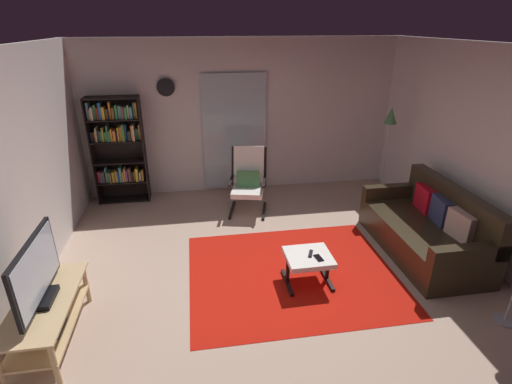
# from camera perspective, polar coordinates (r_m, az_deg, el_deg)

# --- Properties ---
(ground_plane) EXTENTS (7.02, 7.02, 0.00)m
(ground_plane) POSITION_cam_1_polar(r_m,az_deg,el_deg) (4.71, 2.71, -12.90)
(ground_plane) COLOR tan
(wall_back) EXTENTS (5.60, 0.06, 2.60)m
(wall_back) POSITION_cam_1_polar(r_m,az_deg,el_deg) (6.81, -2.14, 10.93)
(wall_back) COLOR silver
(wall_back) RESTS_ON ground
(wall_right) EXTENTS (0.06, 6.00, 2.60)m
(wall_right) POSITION_cam_1_polar(r_m,az_deg,el_deg) (5.32, 32.87, 3.38)
(wall_right) COLOR silver
(wall_right) RESTS_ON ground
(glass_door_panel) EXTENTS (1.10, 0.01, 2.00)m
(glass_door_panel) POSITION_cam_1_polar(r_m,az_deg,el_deg) (6.79, -3.14, 8.70)
(glass_door_panel) COLOR silver
(area_rug) EXTENTS (2.47, 2.08, 0.01)m
(area_rug) POSITION_cam_1_polar(r_m,az_deg,el_deg) (4.84, 5.30, -11.78)
(area_rug) COLOR red
(area_rug) RESTS_ON ground
(tv_stand) EXTENTS (0.51, 1.19, 0.48)m
(tv_stand) POSITION_cam_1_polar(r_m,az_deg,el_deg) (4.24, -28.44, -15.72)
(tv_stand) COLOR tan
(tv_stand) RESTS_ON ground
(television) EXTENTS (0.20, 0.96, 0.62)m
(television) POSITION_cam_1_polar(r_m,az_deg,el_deg) (4.00, -29.60, -10.41)
(television) COLOR black
(television) RESTS_ON tv_stand
(bookshelf_near_tv) EXTENTS (0.83, 0.30, 1.75)m
(bookshelf_near_tv) POSITION_cam_1_polar(r_m,az_deg,el_deg) (6.73, -19.64, 6.60)
(bookshelf_near_tv) COLOR black
(bookshelf_near_tv) RESTS_ON ground
(leather_sofa) EXTENTS (0.91, 1.86, 0.89)m
(leather_sofa) POSITION_cam_1_polar(r_m,az_deg,el_deg) (5.57, 23.98, -5.13)
(leather_sofa) COLOR #2E2617
(leather_sofa) RESTS_ON ground
(lounge_armchair) EXTENTS (0.69, 0.76, 1.02)m
(lounge_armchair) POSITION_cam_1_polar(r_m,az_deg,el_deg) (6.14, -1.15, 2.02)
(lounge_armchair) COLOR black
(lounge_armchair) RESTS_ON ground
(ottoman) EXTENTS (0.52, 0.48, 0.37)m
(ottoman) POSITION_cam_1_polar(r_m,az_deg,el_deg) (4.55, 7.72, -9.88)
(ottoman) COLOR white
(ottoman) RESTS_ON ground
(tv_remote) EXTENTS (0.09, 0.15, 0.02)m
(tv_remote) POSITION_cam_1_polar(r_m,az_deg,el_deg) (4.53, 8.04, -8.97)
(tv_remote) COLOR black
(tv_remote) RESTS_ON ottoman
(cell_phone) EXTENTS (0.09, 0.15, 0.01)m
(cell_phone) POSITION_cam_1_polar(r_m,az_deg,el_deg) (4.47, 9.20, -9.55)
(cell_phone) COLOR black
(cell_phone) RESTS_ON ottoman
(floor_lamp_by_shelf) EXTENTS (0.22, 0.22, 1.61)m
(floor_lamp_by_shelf) POSITION_cam_1_polar(r_m,az_deg,el_deg) (6.52, 19.06, 9.10)
(floor_lamp_by_shelf) COLOR #A5A5AD
(floor_lamp_by_shelf) RESTS_ON ground
(wall_clock) EXTENTS (0.29, 0.03, 0.29)m
(wall_clock) POSITION_cam_1_polar(r_m,az_deg,el_deg) (6.60, -13.15, 14.80)
(wall_clock) COLOR silver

